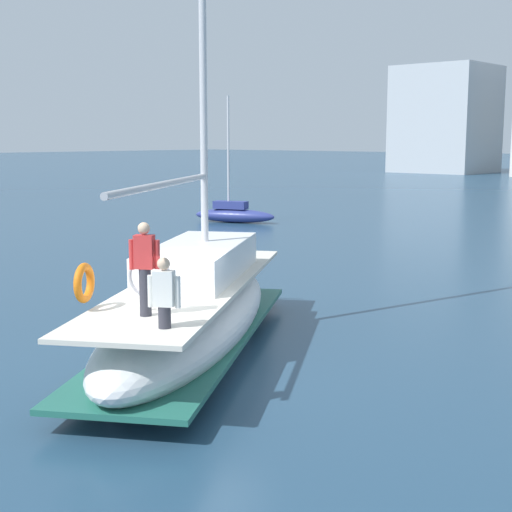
{
  "coord_description": "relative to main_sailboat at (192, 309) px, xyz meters",
  "views": [
    {
      "loc": [
        9.79,
        -8.99,
        4.41
      ],
      "look_at": [
        -1.11,
        3.22,
        1.8
      ],
      "focal_mm": 51.96,
      "sensor_mm": 36.0,
      "label": 1
    }
  ],
  "objects": [
    {
      "name": "main_sailboat",
      "position": [
        0.0,
        0.0,
        0.0
      ],
      "size": [
        7.07,
        9.43,
        13.32
      ],
      "color": "white",
      "rests_on": "ground"
    },
    {
      "name": "ground_plane",
      "position": [
        1.15,
        -1.28,
        -0.91
      ],
      "size": [
        400.0,
        400.0,
        0.0
      ],
      "primitive_type": "plane",
      "color": "navy"
    },
    {
      "name": "moored_catamaran",
      "position": [
        -15.85,
        17.99,
        -0.41
      ],
      "size": [
        4.53,
        2.59,
        6.57
      ],
      "color": "navy",
      "rests_on": "ground"
    }
  ]
}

